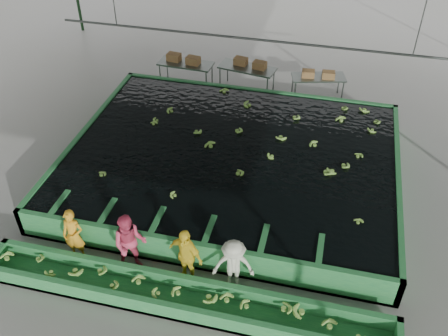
% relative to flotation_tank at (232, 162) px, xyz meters
% --- Properties ---
extents(ground, '(80.00, 80.00, 0.00)m').
position_rel_flotation_tank_xyz_m(ground, '(0.00, -1.50, -0.45)').
color(ground, gray).
rests_on(ground, ground).
extents(shed_roof, '(20.00, 22.00, 0.04)m').
position_rel_flotation_tank_xyz_m(shed_roof, '(0.00, -1.50, 4.55)').
color(shed_roof, '#92949C').
rests_on(shed_roof, shed_posts).
extents(shed_posts, '(20.00, 22.00, 5.00)m').
position_rel_flotation_tank_xyz_m(shed_posts, '(0.00, -1.50, 2.05)').
color(shed_posts, black).
rests_on(shed_posts, ground).
extents(flotation_tank, '(10.00, 8.00, 0.90)m').
position_rel_flotation_tank_xyz_m(flotation_tank, '(0.00, 0.00, 0.00)').
color(flotation_tank, '#2B7C3D').
rests_on(flotation_tank, ground).
extents(tank_water, '(9.70, 7.70, 0.00)m').
position_rel_flotation_tank_xyz_m(tank_water, '(0.00, -0.00, 0.40)').
color(tank_water, black).
rests_on(tank_water, flotation_tank).
extents(sorting_trough, '(10.00, 1.00, 0.50)m').
position_rel_flotation_tank_xyz_m(sorting_trough, '(0.00, -5.10, -0.20)').
color(sorting_trough, '#2B7C3D').
rests_on(sorting_trough, ground).
extents(cableway_rail, '(0.08, 0.08, 14.00)m').
position_rel_flotation_tank_xyz_m(cableway_rail, '(0.00, 3.50, 2.55)').
color(cableway_rail, '#59605B').
rests_on(cableway_rail, shed_roof).
extents(rail_hanger_right, '(0.04, 0.04, 2.00)m').
position_rel_flotation_tank_xyz_m(rail_hanger_right, '(5.00, 3.50, 3.55)').
color(rail_hanger_right, '#59605B').
rests_on(rail_hanger_right, shed_roof).
extents(worker_a, '(0.58, 0.39, 1.56)m').
position_rel_flotation_tank_xyz_m(worker_a, '(-3.11, -4.30, 0.33)').
color(worker_a, orange).
rests_on(worker_a, ground).
extents(worker_b, '(1.01, 0.89, 1.74)m').
position_rel_flotation_tank_xyz_m(worker_b, '(-1.57, -4.30, 0.42)').
color(worker_b, '#D13E5E').
rests_on(worker_b, ground).
extents(worker_c, '(1.05, 0.71, 1.65)m').
position_rel_flotation_tank_xyz_m(worker_c, '(-0.14, -4.30, 0.38)').
color(worker_c, yellow).
rests_on(worker_c, ground).
extents(worker_d, '(1.10, 0.76, 1.55)m').
position_rel_flotation_tank_xyz_m(worker_d, '(1.04, -4.30, 0.33)').
color(worker_d, beige).
rests_on(worker_d, ground).
extents(packing_table_left, '(2.19, 0.96, 0.98)m').
position_rel_flotation_tank_xyz_m(packing_table_left, '(-3.08, 5.15, 0.04)').
color(packing_table_left, '#59605B').
rests_on(packing_table_left, ground).
extents(packing_table_mid, '(2.31, 1.24, 1.00)m').
position_rel_flotation_tank_xyz_m(packing_table_mid, '(-0.64, 5.33, 0.05)').
color(packing_table_mid, '#59605B').
rests_on(packing_table_mid, ground).
extents(packing_table_right, '(2.15, 1.30, 0.92)m').
position_rel_flotation_tank_xyz_m(packing_table_right, '(2.12, 5.40, 0.01)').
color(packing_table_right, '#59605B').
rests_on(packing_table_right, ground).
extents(box_stack_left, '(1.39, 0.55, 0.29)m').
position_rel_flotation_tank_xyz_m(box_stack_left, '(-3.18, 5.19, 0.53)').
color(box_stack_left, brown).
rests_on(box_stack_left, packing_table_left).
extents(box_stack_mid, '(1.34, 0.61, 0.28)m').
position_rel_flotation_tank_xyz_m(box_stack_mid, '(-0.54, 5.42, 0.55)').
color(box_stack_mid, brown).
rests_on(box_stack_mid, packing_table_mid).
extents(box_stack_right, '(1.26, 0.47, 0.26)m').
position_rel_flotation_tank_xyz_m(box_stack_right, '(2.10, 5.32, 0.47)').
color(box_stack_right, brown).
rests_on(box_stack_right, packing_table_right).
extents(floating_bananas, '(9.36, 6.38, 0.13)m').
position_rel_flotation_tank_xyz_m(floating_bananas, '(0.00, 0.80, 0.40)').
color(floating_bananas, '#7EB545').
rests_on(floating_bananas, tank_water).
extents(trough_bananas, '(8.47, 0.56, 0.11)m').
position_rel_flotation_tank_xyz_m(trough_bananas, '(0.00, -5.10, -0.05)').
color(trough_bananas, '#7EB545').
rests_on(trough_bananas, sorting_trough).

